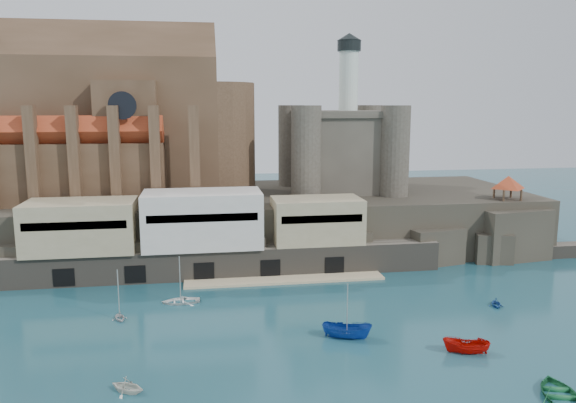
# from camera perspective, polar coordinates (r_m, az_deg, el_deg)

# --- Properties ---
(ground) EXTENTS (300.00, 300.00, 0.00)m
(ground) POSITION_cam_1_polar(r_m,az_deg,el_deg) (68.29, 0.31, -12.70)
(ground) COLOR #18434F
(ground) RESTS_ON ground
(promontory) EXTENTS (100.00, 36.00, 10.00)m
(promontory) POSITION_cam_1_polar(r_m,az_deg,el_deg) (104.29, -3.27, -1.93)
(promontory) COLOR black
(promontory) RESTS_ON ground
(quay) EXTENTS (70.00, 12.00, 13.05)m
(quay) POSITION_cam_1_polar(r_m,az_deg,el_deg) (87.65, -8.74, -3.53)
(quay) COLOR #5F584C
(quay) RESTS_ON ground
(church) EXTENTS (47.00, 25.93, 30.51)m
(church) POSITION_cam_1_polar(r_m,az_deg,el_deg) (105.09, -16.72, 7.23)
(church) COLOR #483221
(church) RESTS_ON promontory
(castle_keep) EXTENTS (21.20, 21.20, 29.30)m
(castle_keep) POSITION_cam_1_polar(r_m,az_deg,el_deg) (106.88, 5.31, 5.59)
(castle_keep) COLOR #443F35
(castle_keep) RESTS_ON promontory
(rock_outcrop) EXTENTS (14.50, 10.50, 8.70)m
(rock_outcrop) POSITION_cam_1_polar(r_m,az_deg,el_deg) (104.74, 21.20, -3.05)
(rock_outcrop) COLOR black
(rock_outcrop) RESTS_ON ground
(pavilion) EXTENTS (6.40, 6.40, 5.40)m
(pavilion) POSITION_cam_1_polar(r_m,az_deg,el_deg) (103.39, 21.46, 1.69)
(pavilion) COLOR #483221
(pavilion) RESTS_ON rock_outcrop
(boat_1) EXTENTS (3.07, 3.47, 3.43)m
(boat_1) POSITION_cam_1_polar(r_m,az_deg,el_deg) (56.66, -15.98, -18.09)
(boat_1) COLOR silver
(boat_1) RESTS_ON ground
(boat_2) EXTENTS (2.81, 2.78, 5.68)m
(boat_2) POSITION_cam_1_polar(r_m,az_deg,el_deg) (65.94, 5.98, -13.61)
(boat_2) COLOR #113996
(boat_2) RESTS_ON ground
(boat_3) EXTENTS (4.88, 2.64, 6.57)m
(boat_3) POSITION_cam_1_polar(r_m,az_deg,el_deg) (59.20, 25.88, -17.46)
(boat_3) COLOR #186335
(boat_3) RESTS_ON ground
(boat_4) EXTENTS (2.65, 2.13, 2.66)m
(boat_4) POSITION_cam_1_polar(r_m,az_deg,el_deg) (73.61, -16.71, -11.43)
(boat_4) COLOR silver
(boat_4) RESTS_ON ground
(boat_5) EXTENTS (2.36, 2.32, 5.01)m
(boat_5) POSITION_cam_1_polar(r_m,az_deg,el_deg) (64.88, 17.62, -14.45)
(boat_5) COLOR #B70C04
(boat_5) RESTS_ON ground
(boat_6) EXTENTS (1.24, 3.71, 5.13)m
(boat_6) POSITION_cam_1_polar(r_m,az_deg,el_deg) (77.65, -10.84, -10.04)
(boat_6) COLOR white
(boat_6) RESTS_ON ground
(boat_7) EXTENTS (2.67, 2.09, 2.72)m
(boat_7) POSITION_cam_1_polar(r_m,az_deg,el_deg) (79.87, 20.36, -9.93)
(boat_7) COLOR #1D4A94
(boat_7) RESTS_ON ground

